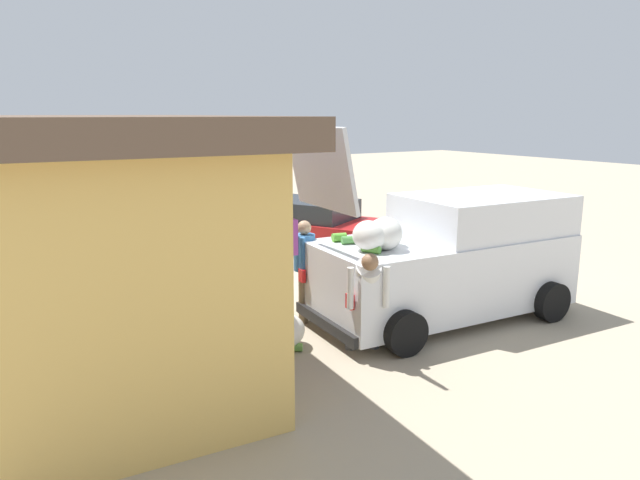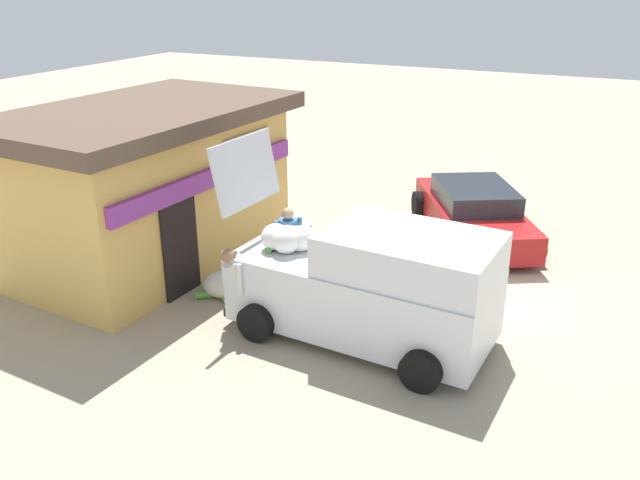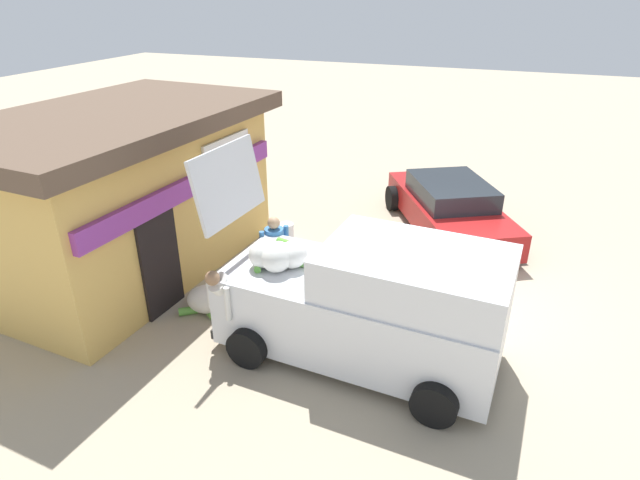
{
  "view_description": "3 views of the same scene",
  "coord_description": "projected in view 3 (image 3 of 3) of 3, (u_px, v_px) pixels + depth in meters",
  "views": [
    {
      "loc": [
        -9.1,
        7.28,
        3.23
      ],
      "look_at": [
        -0.11,
        1.69,
        0.92
      ],
      "focal_mm": 32.63,
      "sensor_mm": 36.0,
      "label": 1
    },
    {
      "loc": [
        -11.37,
        -2.62,
        5.59
      ],
      "look_at": [
        -1.11,
        2.31,
        0.94
      ],
      "focal_mm": 36.76,
      "sensor_mm": 36.0,
      "label": 2
    },
    {
      "loc": [
        -9.0,
        -0.94,
        5.25
      ],
      "look_at": [
        -1.13,
        2.06,
        1.15
      ],
      "focal_mm": 29.54,
      "sensor_mm": 36.0,
      "label": 3
    }
  ],
  "objects": [
    {
      "name": "customer_bending",
      "position": [
        230.0,
        299.0,
        8.1
      ],
      "size": [
        0.72,
        0.65,
        1.48
      ],
      "color": "#4C4C51",
      "rests_on": "ground_plane"
    },
    {
      "name": "ground_plane",
      "position": [
        440.0,
        286.0,
        10.16
      ],
      "size": [
        60.0,
        60.0,
        0.0
      ],
      "primitive_type": "plane",
      "color": "tan"
    },
    {
      "name": "unloaded_banana_pile",
      "position": [
        208.0,
        300.0,
        9.3
      ],
      "size": [
        0.81,
        0.93,
        0.5
      ],
      "color": "silver",
      "rests_on": "ground_plane"
    },
    {
      "name": "vendor_standing",
      "position": [
        275.0,
        252.0,
        9.45
      ],
      "size": [
        0.48,
        0.48,
        1.6
      ],
      "color": "#726047",
      "rests_on": "ground_plane"
    },
    {
      "name": "delivery_van",
      "position": [
        369.0,
        302.0,
        7.86
      ],
      "size": [
        2.4,
        4.55,
        3.07
      ],
      "color": "silver",
      "rests_on": "ground_plane"
    },
    {
      "name": "parked_sedan",
      "position": [
        449.0,
        207.0,
        12.23
      ],
      "size": [
        4.55,
        3.61,
        1.22
      ],
      "color": "maroon",
      "rests_on": "ground_plane"
    },
    {
      "name": "storefront_bar",
      "position": [
        124.0,
        192.0,
        10.14
      ],
      "size": [
        6.33,
        4.14,
        3.2
      ],
      "color": "#E0B259",
      "rests_on": "ground_plane"
    },
    {
      "name": "paint_bucket",
      "position": [
        286.0,
        231.0,
        11.99
      ],
      "size": [
        0.33,
        0.33,
        0.37
      ],
      "primitive_type": "cylinder",
      "color": "silver",
      "rests_on": "ground_plane"
    }
  ]
}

